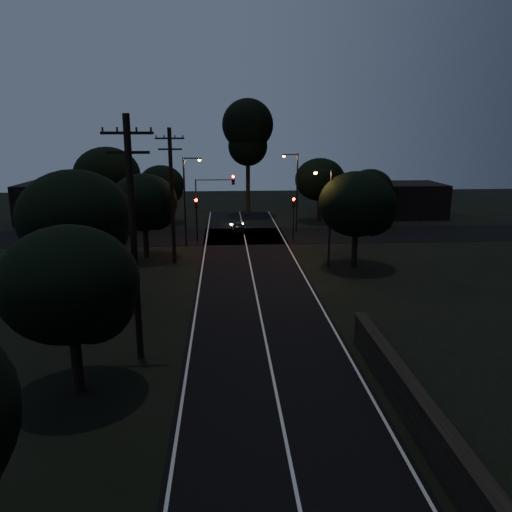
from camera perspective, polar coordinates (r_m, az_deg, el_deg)
road_surface at (r=39.35m, az=-0.67°, el=-0.97°), size 60.00×70.00×0.03m
utility_pole_mid at (r=22.64m, az=-13.84°, el=2.11°), size 2.20×0.30×11.00m
utility_pole_far at (r=39.31m, az=-9.59°, el=6.96°), size 2.20×0.30×10.50m
tree_left_b at (r=20.45m, az=-20.11°, el=-3.41°), size 5.39×5.39×6.85m
tree_left_c at (r=30.27m, az=-19.57°, el=3.84°), size 6.48×6.48×8.19m
tree_left_d at (r=41.59m, az=-12.46°, el=5.84°), size 5.47×5.47×6.94m
tree_far_nw at (r=57.43m, az=-10.60°, el=7.88°), size 5.14×5.14×6.51m
tree_far_w at (r=54.17m, az=-16.42°, el=8.69°), size 6.80×6.80×8.66m
tree_far_ne at (r=58.05m, az=7.53°, el=8.53°), size 5.71×5.71×7.22m
tree_far_e at (r=56.43m, az=13.09°, el=7.44°), size 4.88×4.88×6.19m
tree_right_a at (r=38.48m, az=11.77°, el=5.63°), size 5.79×5.79×7.36m
tall_pine at (r=61.87m, az=-0.95°, el=14.01°), size 6.16×6.16×13.99m
building_left at (r=62.03m, az=-20.64°, el=5.80°), size 10.00×8.00×4.40m
building_right at (r=64.25m, az=16.46°, el=6.21°), size 9.00×7.00×4.00m
signal_left at (r=47.46m, az=-6.82°, el=5.05°), size 0.28×0.35×4.10m
signal_right at (r=47.84m, az=4.29°, el=5.19°), size 0.28×0.35×4.10m
signal_mast at (r=47.18m, az=-4.82°, el=6.90°), size 3.70×0.35×6.25m
streetlight_a at (r=45.28m, az=-7.92°, el=6.88°), size 1.66×0.26×8.00m
streetlight_b at (r=51.64m, az=4.50°, el=7.86°), size 1.66×0.26×8.00m
streetlight_c at (r=38.09m, az=8.23°, el=5.06°), size 1.46×0.26×7.50m
car at (r=51.72m, az=-2.07°, el=3.33°), size 1.46×3.27×1.09m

